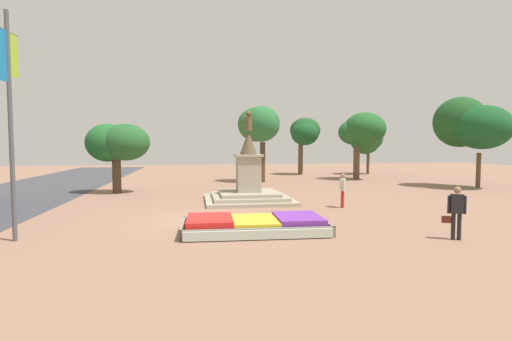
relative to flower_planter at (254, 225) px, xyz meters
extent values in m
plane|color=#8C6651|center=(-1.60, 2.26, -0.25)|extent=(92.08, 92.08, 0.00)
cube|color=#38281C|center=(0.01, 0.06, -0.08)|extent=(5.00, 2.43, 0.34)
cube|color=gray|center=(-0.02, -1.14, -0.06)|extent=(5.14, 0.25, 0.38)
cube|color=gray|center=(0.05, 1.25, -0.06)|extent=(5.14, 0.25, 0.38)
cube|color=gray|center=(-2.51, 0.13, -0.06)|extent=(0.17, 2.49, 0.38)
cube|color=gray|center=(2.53, -0.02, -0.06)|extent=(0.17, 2.49, 0.38)
cube|color=red|center=(-1.57, 0.10, 0.20)|extent=(1.64, 2.14, 0.22)
cube|color=yellow|center=(0.01, 0.06, 0.15)|extent=(1.64, 2.14, 0.13)
cube|color=#72339E|center=(1.59, 0.01, 0.19)|extent=(1.64, 2.14, 0.21)
cube|color=#B2BCAD|center=(-0.03, -1.19, -0.06)|extent=(4.89, 0.34, 0.30)
cube|color=#9E9480|center=(0.81, 7.65, -0.16)|extent=(4.69, 4.69, 0.18)
cube|color=#9D937F|center=(0.81, 7.65, 0.02)|extent=(3.90, 3.90, 0.18)
cube|color=gray|center=(0.81, 7.65, 0.20)|extent=(3.12, 3.12, 0.18)
cube|color=#9E937F|center=(0.81, 7.65, 1.24)|extent=(1.24, 1.24, 1.91)
cube|color=#9E937F|center=(0.81, 7.65, 2.25)|extent=(1.47, 1.47, 0.12)
cone|color=brown|center=(0.81, 7.65, 2.95)|extent=(0.93, 0.93, 1.28)
cylinder|color=brown|center=(0.81, 7.65, 3.97)|extent=(0.40, 0.40, 0.75)
sphere|color=brown|center=(0.81, 7.65, 4.50)|extent=(0.33, 0.33, 0.33)
cylinder|color=brown|center=(0.72, 7.42, 4.12)|extent=(0.31, 0.60, 0.52)
cylinder|color=#4C5156|center=(-7.80, -0.12, 3.39)|extent=(0.14, 0.14, 7.27)
cube|color=#8CBF2D|center=(-7.75, 0.17, 5.68)|extent=(0.09, 0.44, 1.36)
cylinder|color=#4C5156|center=(-7.75, 0.17, 6.36)|extent=(0.12, 0.58, 0.03)
cube|color=#1972B2|center=(-7.85, -0.43, 5.59)|extent=(0.10, 0.50, 1.59)
cylinder|color=#4C5156|center=(-7.85, -0.43, 6.39)|extent=(0.13, 0.63, 0.03)
cylinder|color=black|center=(6.40, -2.15, 0.19)|extent=(0.13, 0.13, 0.87)
cylinder|color=black|center=(6.23, -2.08, 0.19)|extent=(0.13, 0.13, 0.87)
cube|color=black|center=(6.31, -2.12, 0.94)|extent=(0.44, 0.35, 0.62)
cylinder|color=black|center=(6.54, -2.21, 0.90)|extent=(0.09, 0.09, 0.59)
cylinder|color=black|center=(6.09, -2.02, 0.90)|extent=(0.09, 0.09, 0.59)
sphere|color=#8C664C|center=(6.31, -2.12, 1.39)|extent=(0.23, 0.23, 0.23)
cube|color=#591E19|center=(6.04, -2.00, 0.41)|extent=(0.30, 0.22, 0.22)
cylinder|color=red|center=(5.08, 4.70, 0.17)|extent=(0.13, 0.13, 0.84)
cylinder|color=red|center=(5.10, 4.88, 0.17)|extent=(0.13, 0.13, 0.84)
cube|color=beige|center=(5.09, 4.79, 0.89)|extent=(0.28, 0.41, 0.60)
cylinder|color=beige|center=(5.05, 4.56, 0.86)|extent=(0.09, 0.09, 0.57)
cylinder|color=beige|center=(5.13, 5.03, 0.86)|extent=(0.09, 0.09, 0.57)
sphere|color=#8C664C|center=(5.09, 4.79, 1.33)|extent=(0.22, 0.22, 0.22)
cylinder|color=#4C3823|center=(3.43, 18.51, 1.41)|extent=(0.43, 0.43, 3.30)
ellipsoid|color=#2E6A33|center=(3.02, 19.13, 4.52)|extent=(3.12, 2.79, 2.87)
ellipsoid|color=#2A6936|center=(3.34, 18.34, 4.54)|extent=(2.94, 2.93, 2.90)
cylinder|color=brown|center=(8.65, 26.00, 1.30)|extent=(0.49, 0.49, 3.10)
ellipsoid|color=#1A4E24|center=(8.97, 25.55, 3.98)|extent=(2.83, 2.79, 2.42)
ellipsoid|color=#1C4B21|center=(9.15, 26.11, 4.31)|extent=(3.11, 3.24, 2.58)
cylinder|color=brown|center=(15.82, 25.60, 0.92)|extent=(0.30, 0.30, 2.34)
ellipsoid|color=#225B2A|center=(15.63, 25.88, 3.19)|extent=(3.03, 2.61, 2.69)
ellipsoid|color=#265A2A|center=(16.07, 25.80, 3.60)|extent=(2.77, 2.51, 2.74)
ellipsoid|color=#235A25|center=(15.21, 25.40, 3.42)|extent=(2.84, 2.94, 2.73)
cylinder|color=brown|center=(18.05, 12.02, 1.01)|extent=(0.31, 0.31, 2.51)
ellipsoid|color=#1D4C20|center=(17.11, 12.87, 4.48)|extent=(3.76, 3.68, 3.66)
ellipsoid|color=#174D23|center=(17.85, 11.51, 4.05)|extent=(4.00, 3.90, 3.08)
cylinder|color=#4C3823|center=(-6.99, 12.53, 0.89)|extent=(0.54, 0.54, 2.26)
ellipsoid|color=#215F28|center=(-7.55, 12.78, 2.96)|extent=(2.74, 2.50, 2.42)
ellipsoid|color=#255929|center=(-6.40, 12.53, 2.99)|extent=(3.01, 2.65, 2.34)
cylinder|color=brown|center=(12.14, 19.89, 1.21)|extent=(0.55, 0.55, 2.91)
ellipsoid|color=#225927|center=(12.69, 19.49, 4.23)|extent=(3.61, 3.87, 2.87)
ellipsoid|color=#245C2B|center=(11.77, 19.87, 3.93)|extent=(2.62, 2.32, 2.17)
camera|label=1|loc=(-2.05, -13.78, 2.85)|focal=28.00mm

